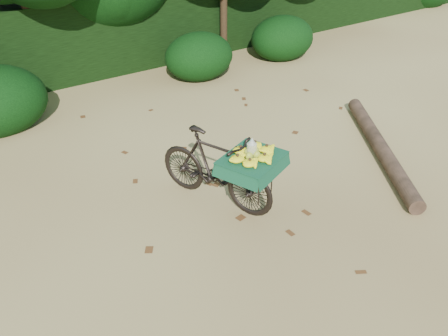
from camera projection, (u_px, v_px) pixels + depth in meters
ground at (261, 181)px, 7.48m from camera, size 80.00×80.00×0.00m
vendor_bicycle at (217, 168)px, 6.70m from camera, size 1.34×2.01×1.15m
fallen_log at (380, 147)px, 8.13m from camera, size 2.09×3.06×0.25m
hedge_backdrop at (102, 29)px, 11.41m from camera, size 26.00×1.80×1.80m
bush_clumps at (160, 67)px, 10.49m from camera, size 8.80×1.70×0.90m
leaf_litter at (237, 163)px, 7.93m from camera, size 7.00×7.30×0.01m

